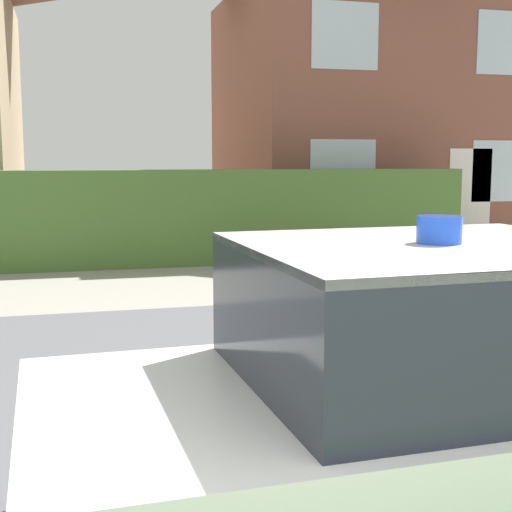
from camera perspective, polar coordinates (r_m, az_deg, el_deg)
road_strip at (r=5.79m, az=-5.79°, el=-11.30°), size 28.00×6.92×0.01m
garden_hedge at (r=12.72m, az=-6.20°, el=3.05°), size 10.90×0.52×1.70m
police_car at (r=3.80m, az=15.60°, el=-11.06°), size 4.36×1.97×1.61m
house_right at (r=18.16m, az=8.98°, el=14.62°), size 6.93×6.29×7.99m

